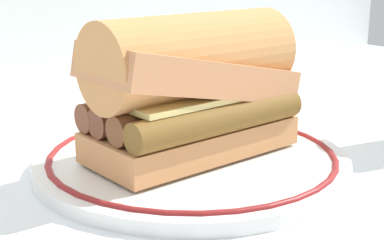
% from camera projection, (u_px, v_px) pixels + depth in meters
% --- Properties ---
extents(ground_plane, '(1.50, 1.50, 0.00)m').
position_uv_depth(ground_plane, '(205.00, 157.00, 0.56)').
color(ground_plane, white).
extents(plate, '(0.28, 0.28, 0.01)m').
position_uv_depth(plate, '(192.00, 159.00, 0.53)').
color(plate, white).
rests_on(plate, ground_plane).
extents(sausage_sandwich, '(0.19, 0.11, 0.12)m').
position_uv_depth(sausage_sandwich, '(192.00, 86.00, 0.51)').
color(sausage_sandwich, tan).
rests_on(sausage_sandwich, plate).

